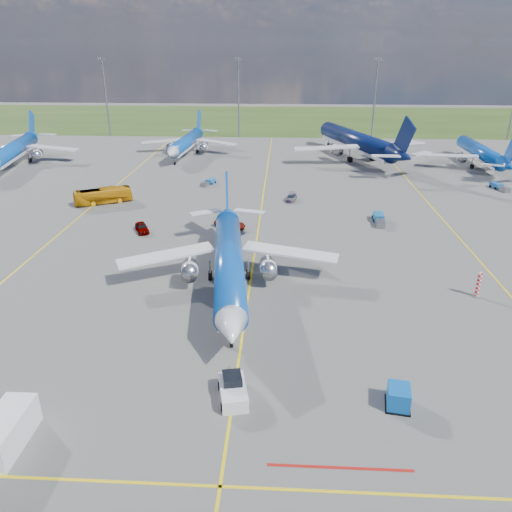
# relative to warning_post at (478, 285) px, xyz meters

# --- Properties ---
(ground) EXTENTS (400.00, 400.00, 0.00)m
(ground) POSITION_rel_warning_post_xyz_m (-26.00, -8.00, -1.50)
(ground) COLOR #595956
(ground) RESTS_ON ground
(grass_strip) EXTENTS (400.00, 80.00, 0.01)m
(grass_strip) POSITION_rel_warning_post_xyz_m (-26.00, 142.00, -1.50)
(grass_strip) COLOR #2D4719
(grass_strip) RESTS_ON ground
(taxiway_lines) EXTENTS (60.25, 160.00, 0.02)m
(taxiway_lines) POSITION_rel_warning_post_xyz_m (-25.83, 19.70, -1.49)
(taxiway_lines) COLOR yellow
(taxiway_lines) RESTS_ON ground
(floodlight_masts) EXTENTS (202.20, 0.50, 22.70)m
(floodlight_masts) POSITION_rel_warning_post_xyz_m (-16.00, 102.00, 11.06)
(floodlight_masts) COLOR slate
(floodlight_masts) RESTS_ON ground
(warning_post) EXTENTS (0.50, 0.50, 3.00)m
(warning_post) POSITION_rel_warning_post_xyz_m (0.00, 0.00, 0.00)
(warning_post) COLOR red
(warning_post) RESTS_ON ground
(bg_jet_nw) EXTENTS (36.43, 43.91, 10.26)m
(bg_jet_nw) POSITION_rel_warning_post_xyz_m (-85.40, 61.90, -1.50)
(bg_jet_nw) COLOR #0B46A5
(bg_jet_nw) RESTS_ON ground
(bg_jet_nnw) EXTENTS (29.01, 36.82, 9.21)m
(bg_jet_nnw) POSITION_rel_warning_post_xyz_m (-47.20, 75.58, -1.50)
(bg_jet_nnw) COLOR #0B46A5
(bg_jet_nnw) RESTS_ON ground
(bg_jet_n) EXTENTS (50.76, 57.67, 12.60)m
(bg_jet_n) POSITION_rel_warning_post_xyz_m (-4.48, 73.35, -1.50)
(bg_jet_n) COLOR #07133F
(bg_jet_n) RESTS_ON ground
(bg_jet_ne) EXTENTS (27.68, 36.22, 9.45)m
(bg_jet_ne) POSITION_rel_warning_post_xyz_m (23.29, 66.50, -1.50)
(bg_jet_ne) COLOR #0B46A5
(bg_jet_ne) RESTS_ON ground
(main_airliner) EXTENTS (32.76, 40.56, 9.81)m
(main_airliner) POSITION_rel_warning_post_xyz_m (-28.35, 0.62, -1.50)
(main_airliner) COLOR #0B46A5
(main_airliner) RESTS_ON ground
(pushback_tug) EXTENTS (2.86, 5.72, 1.90)m
(pushback_tug) POSITION_rel_warning_post_xyz_m (-26.01, -19.10, -0.73)
(pushback_tug) COLOR silver
(pushback_tug) RESTS_ON ground
(uld_container) EXTENTS (2.06, 2.41, 1.73)m
(uld_container) POSITION_rel_warning_post_xyz_m (-12.81, -19.39, -0.63)
(uld_container) COLOR #0C55AE
(uld_container) RESTS_ON ground
(service_van) EXTENTS (2.45, 5.53, 2.43)m
(service_van) POSITION_rel_warning_post_xyz_m (-41.63, -25.12, -0.29)
(service_van) COLOR white
(service_van) RESTS_ON ground
(apron_bus) EXTENTS (10.03, 6.89, 2.82)m
(apron_bus) POSITION_rel_warning_post_xyz_m (-54.48, 32.84, -0.09)
(apron_bus) COLOR orange
(apron_bus) RESTS_ON ground
(service_car_a) EXTENTS (3.30, 4.49, 1.42)m
(service_car_a) POSITION_rel_warning_post_xyz_m (-43.67, 18.71, -0.79)
(service_car_a) COLOR #999999
(service_car_a) RESTS_ON ground
(service_car_b) EXTENTS (5.60, 4.90, 1.44)m
(service_car_b) POSITION_rel_warning_post_xyz_m (-30.39, 21.10, -0.78)
(service_car_b) COLOR #999999
(service_car_b) RESTS_ON ground
(service_car_c) EXTENTS (2.27, 4.23, 1.16)m
(service_car_c) POSITION_rel_warning_post_xyz_m (-20.72, 36.45, -0.92)
(service_car_c) COLOR #999999
(service_car_c) RESTS_ON ground
(baggage_tug_w) EXTENTS (1.74, 5.48, 1.21)m
(baggage_tug_w) POSITION_rel_warning_post_xyz_m (-6.77, 24.99, -0.93)
(baggage_tug_w) COLOR #195C97
(baggage_tug_w) RESTS_ON ground
(baggage_tug_c) EXTENTS (2.71, 4.51, 0.99)m
(baggage_tug_c) POSITION_rel_warning_post_xyz_m (-37.42, 46.63, -1.04)
(baggage_tug_c) COLOR #1C5FA9
(baggage_tug_c) RESTS_ON ground
(baggage_tug_e) EXTENTS (2.45, 4.91, 1.06)m
(baggage_tug_e) POSITION_rel_warning_post_xyz_m (20.20, 46.17, -1.00)
(baggage_tug_e) COLOR #184D90
(baggage_tug_e) RESTS_ON ground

